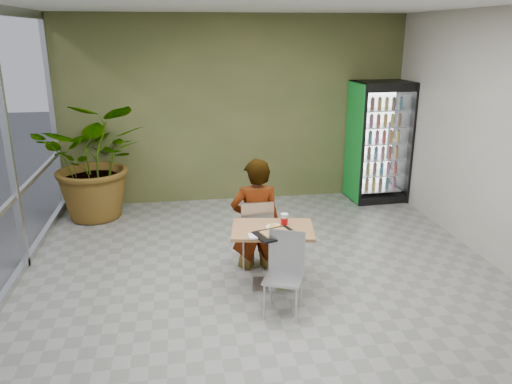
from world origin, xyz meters
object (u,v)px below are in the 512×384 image
at_px(cafeteria_tray, 276,234).
at_px(chair_near, 285,266).
at_px(chair_far, 256,229).
at_px(seated_woman, 256,225).
at_px(soda_cup, 284,220).
at_px(beverage_fridge, 379,142).
at_px(potted_plant, 96,160).
at_px(dining_table, 272,245).

bearing_deg(cafeteria_tray, chair_near, -80.04).
relative_size(chair_near, cafeteria_tray, 1.96).
distance_m(chair_far, chair_near, 1.05).
distance_m(seated_woman, soda_cup, 0.65).
distance_m(chair_near, seated_woman, 1.10).
bearing_deg(cafeteria_tray, beverage_fridge, 52.28).
height_order(soda_cup, potted_plant, potted_plant).
height_order(dining_table, chair_far, chair_far).
xyz_separation_m(chair_far, cafeteria_tray, (0.10, -0.75, 0.23)).
relative_size(chair_near, seated_woman, 0.51).
relative_size(soda_cup, beverage_fridge, 0.07).
relative_size(dining_table, cafeteria_tray, 2.27).
xyz_separation_m(seated_woman, soda_cup, (0.25, -0.55, 0.26)).
bearing_deg(cafeteria_tray, potted_plant, 127.76).
relative_size(cafeteria_tray, beverage_fridge, 0.21).
xyz_separation_m(seated_woman, beverage_fridge, (2.57, 2.40, 0.48)).
bearing_deg(potted_plant, cafeteria_tray, -52.24).
distance_m(dining_table, potted_plant, 3.65).
bearing_deg(soda_cup, dining_table, -166.12).
distance_m(chair_far, seated_woman, 0.06).
distance_m(seated_woman, cafeteria_tray, 0.83).
bearing_deg(dining_table, seated_woman, 100.20).
xyz_separation_m(soda_cup, cafeteria_tray, (-0.15, -0.25, -0.06)).
bearing_deg(dining_table, cafeteria_tray, -92.14).
distance_m(dining_table, chair_near, 0.51).
xyz_separation_m(chair_near, soda_cup, (0.10, 0.54, 0.31)).
bearing_deg(soda_cup, chair_near, -100.49).
relative_size(chair_far, seated_woman, 0.53).
height_order(seated_woman, potted_plant, potted_plant).
bearing_deg(chair_far, beverage_fridge, -136.14).
height_order(dining_table, seated_woman, seated_woman).
height_order(soda_cup, beverage_fridge, beverage_fridge).
height_order(chair_far, cafeteria_tray, chair_far).
bearing_deg(chair_near, potted_plant, 148.24).
bearing_deg(potted_plant, soda_cup, -48.00).
distance_m(seated_woman, beverage_fridge, 3.55).
xyz_separation_m(chair_near, cafeteria_tray, (-0.05, 0.29, 0.25)).
bearing_deg(cafeteria_tray, seated_woman, 96.90).
relative_size(seated_woman, cafeteria_tray, 3.85).
bearing_deg(chair_far, dining_table, 101.39).
xyz_separation_m(dining_table, soda_cup, (0.14, 0.04, 0.29)).
relative_size(chair_far, beverage_fridge, 0.44).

